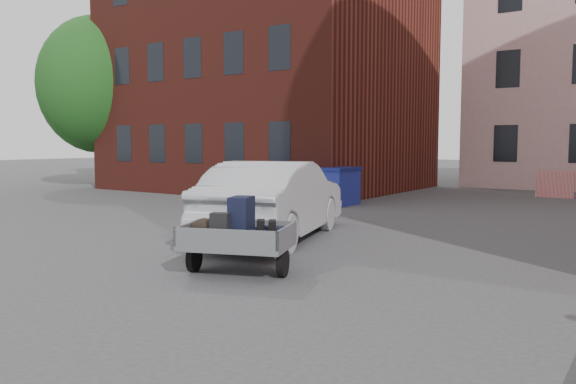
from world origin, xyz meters
The scene contains 7 objects.
ground centered at (0.00, 0.00, 0.00)m, with size 120.00×120.00×0.00m, color #38383A.
building_brick centered at (-9.00, 13.00, 7.00)m, with size 12.00×10.00×14.00m, color #591E16.
far_building centered at (-20.00, 22.00, 4.00)m, with size 6.00×6.00×8.00m, color maroon.
tree centered at (-16.00, 9.00, 5.17)m, with size 5.28×5.28×8.30m.
trailer centered at (0.57, -1.03, 0.61)m, with size 1.88×1.98×1.20m.
dumpster centered at (-3.87, 8.32, 0.62)m, with size 2.96×1.54×1.24m.
silver_car centered at (-0.83, 1.95, 0.82)m, with size 1.74×4.99×1.65m, color #A5A7AC.
Camera 1 is at (6.02, -7.60, 2.02)m, focal length 35.00 mm.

